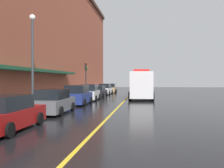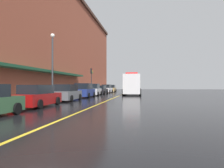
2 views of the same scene
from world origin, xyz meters
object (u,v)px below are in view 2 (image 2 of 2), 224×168
Objects in this scene: street_lamp_left at (52,59)px; traffic_light_near at (91,76)px; box_truck at (132,85)px; parking_meter_0 at (65,90)px; parked_car_1 at (38,96)px; parked_car_7 at (111,89)px; parked_car_5 at (101,90)px; parked_car_4 at (94,90)px; parked_car_3 at (84,91)px; parking_meter_2 at (94,88)px; parked_car_2 at (67,93)px; parked_car_6 at (107,89)px.

street_lamp_left is 14.65m from traffic_light_near.
box_truck reaches higher than parking_meter_0.
parked_car_1 is 21.92m from traffic_light_near.
parked_car_5 is at bearing 177.49° from parked_car_7.
parked_car_1 is 17.74m from parked_car_4.
parked_car_3 is 22.71m from parked_car_7.
parked_car_7 is 11.43m from parking_meter_2.
street_lamp_left reaches higher than traffic_light_near.
parked_car_7 is at bearing -0.54° from parked_car_1.
street_lamp_left is (-1.98, -10.58, 3.56)m from parked_car_4.
parked_car_3 is 3.46× the size of parking_meter_2.
parked_car_2 reaches higher than parked_car_5.
parked_car_7 is 1.10× the size of traffic_light_near.
parked_car_7 is at bearing -160.15° from box_truck.
parked_car_3 reaches higher than parking_meter_0.
traffic_light_near reaches higher than parked_car_1.
parked_car_5 is at bearing 83.14° from street_lamp_left.
parked_car_3 is 11.47m from parking_meter_2.
parked_car_5 is 3.27m from traffic_light_near.
parked_car_7 reaches higher than parking_meter_2.
parked_car_2 is 1.01× the size of parked_car_5.
traffic_light_near reaches higher than box_truck.
parked_car_6 reaches higher than parking_meter_2.
parked_car_2 is at bearing -22.89° from box_truck.
box_truck is 7.72m from parking_meter_2.
parked_car_7 is (0.09, 29.08, -0.00)m from parked_car_2.
parked_car_4 reaches higher than parked_car_1.
box_truck is (5.74, -8.65, 0.85)m from parked_car_6.
parked_car_4 reaches higher than parking_meter_2.
parked_car_1 is at bearing -86.62° from parking_meter_2.
parking_meter_0 is (-1.45, -26.03, 0.28)m from parked_car_7.
parking_meter_0 is at bearing -90.00° from parking_meter_2.
parked_car_3 is 3.46× the size of parking_meter_0.
parked_car_2 is at bearing -0.07° from parked_car_1.
parked_car_1 is at bearing -177.65° from parked_car_6.
parked_car_4 is 4.81m from traffic_light_near.
parked_car_6 is 0.90× the size of parked_car_7.
street_lamp_left reaches higher than parking_meter_2.
parked_car_4 is at bearing -0.38° from parked_car_1.
box_truck is 7.25m from traffic_light_near.
traffic_light_near is (-1.35, 21.75, 2.40)m from parked_car_1.
parking_meter_2 is at bearing 6.71° from parked_car_3.
parked_car_5 is (-0.04, 23.51, -0.03)m from parked_car_1.
parked_car_5 is at bearing 53.40° from traffic_light_near.
parked_car_7 is at bearing 85.81° from street_lamp_left.
parked_car_1 is 6.14m from parked_car_2.
box_truck reaches higher than parked_car_1.
traffic_light_near is at bearing -98.53° from box_truck.
parked_car_3 is at bearing 177.61° from parked_car_4.
parked_car_5 is 1.00× the size of parked_car_7.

